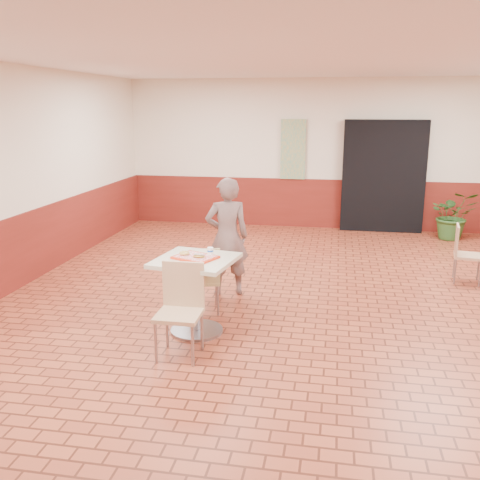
% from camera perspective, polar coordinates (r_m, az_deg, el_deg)
% --- Properties ---
extents(room_shell, '(8.01, 10.01, 3.01)m').
position_cam_1_polar(room_shell, '(6.08, 7.44, 5.02)').
color(room_shell, brown).
rests_on(room_shell, ground).
extents(wainscot_band, '(8.00, 10.00, 1.00)m').
position_cam_1_polar(wainscot_band, '(6.31, 7.16, -3.99)').
color(wainscot_band, maroon).
rests_on(wainscot_band, ground).
extents(corridor_doorway, '(1.60, 0.22, 2.20)m').
position_cam_1_polar(corridor_doorway, '(11.00, 15.04, 6.56)').
color(corridor_doorway, black).
rests_on(corridor_doorway, ground).
extents(promo_poster, '(0.50, 0.03, 1.20)m').
position_cam_1_polar(promo_poster, '(11.00, 5.68, 9.59)').
color(promo_poster, gray).
rests_on(promo_poster, wainscot_band).
extents(main_table, '(0.81, 0.81, 0.85)m').
position_cam_1_polar(main_table, '(5.86, -4.74, -4.58)').
color(main_table, beige).
rests_on(main_table, ground).
extents(chair_main_front, '(0.43, 0.43, 0.93)m').
position_cam_1_polar(chair_main_front, '(5.40, -6.34, -6.87)').
color(chair_main_front, tan).
rests_on(chair_main_front, ground).
extents(chair_main_back, '(0.48, 0.48, 0.84)m').
position_cam_1_polar(chair_main_back, '(6.42, -3.91, -3.90)').
color(chair_main_back, tan).
rests_on(chair_main_back, ground).
extents(customer, '(0.66, 0.55, 1.57)m').
position_cam_1_polar(customer, '(7.00, -1.39, 0.34)').
color(customer, '#6F5956').
rests_on(customer, ground).
extents(serving_tray, '(0.43, 0.33, 0.03)m').
position_cam_1_polar(serving_tray, '(5.78, -4.79, -1.85)').
color(serving_tray, red).
rests_on(serving_tray, main_table).
extents(ring_donut, '(0.14, 0.14, 0.03)m').
position_cam_1_polar(ring_donut, '(5.84, -5.95, -1.40)').
color(ring_donut, gold).
rests_on(ring_donut, serving_tray).
extents(long_john_donut, '(0.14, 0.07, 0.04)m').
position_cam_1_polar(long_john_donut, '(5.70, -4.41, -1.71)').
color(long_john_donut, '#B39234').
rests_on(long_john_donut, serving_tray).
extents(paper_cup, '(0.07, 0.07, 0.08)m').
position_cam_1_polar(paper_cup, '(5.80, -3.18, -1.19)').
color(paper_cup, white).
rests_on(paper_cup, serving_tray).
extents(chair_second_left, '(0.43, 0.43, 0.82)m').
position_cam_1_polar(chair_second_left, '(8.20, 22.73, -1.06)').
color(chair_second_left, tan).
rests_on(chair_second_left, ground).
extents(potted_plant, '(0.83, 0.72, 0.93)m').
position_cam_1_polar(potted_plant, '(10.81, 21.80, 2.48)').
color(potted_plant, '#2B5923').
rests_on(potted_plant, ground).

